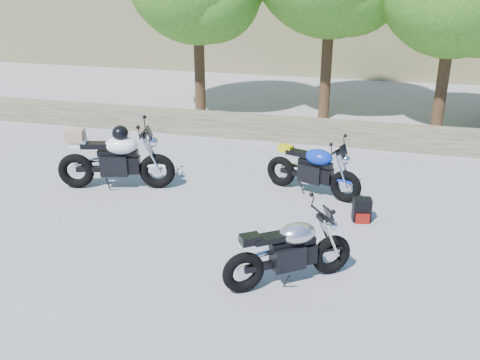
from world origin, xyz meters
name	(u,v)px	position (x,y,z in m)	size (l,w,h in m)	color
ground	(209,253)	(0.00, 0.00, 0.00)	(90.00, 90.00, 0.00)	gray
stone_wall	(280,129)	(0.00, 5.50, 0.25)	(22.00, 0.55, 0.50)	brown
silver_bike	(290,252)	(1.23, -0.44, 0.44)	(1.55, 1.14, 0.90)	black
white_bike	(115,158)	(-2.35, 1.87, 0.58)	(2.11, 0.80, 1.18)	black
blue_bike	(313,170)	(1.15, 2.49, 0.45)	(1.79, 0.82, 0.93)	black
backpack	(362,210)	(2.05, 1.59, 0.18)	(0.32, 0.29, 0.38)	black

